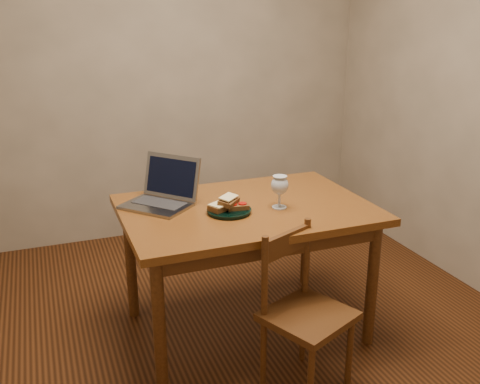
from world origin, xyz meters
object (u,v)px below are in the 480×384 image
object	(u,v)px
plate	(229,211)
laptop	(164,192)
chair	(305,305)
table	(246,221)
milk_glass	(280,192)

from	to	relation	value
plate	laptop	bearing A→B (deg)	136.62
chair	plate	bearing A→B (deg)	88.05
table	milk_glass	world-z (taller)	milk_glass
chair	laptop	world-z (taller)	laptop
milk_glass	laptop	bearing A→B (deg)	152.31
milk_glass	laptop	size ratio (longest dim) A/B	0.39
chair	milk_glass	size ratio (longest dim) A/B	2.72
plate	laptop	distance (m)	0.39
chair	plate	xyz separation A→B (m)	(-0.20, 0.48, 0.32)
plate	milk_glass	size ratio (longest dim) A/B	1.30
laptop	chair	bearing A→B (deg)	-9.22
table	plate	world-z (taller)	plate
table	plate	bearing A→B (deg)	-152.37
table	laptop	bearing A→B (deg)	153.17
plate	table	bearing A→B (deg)	27.63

